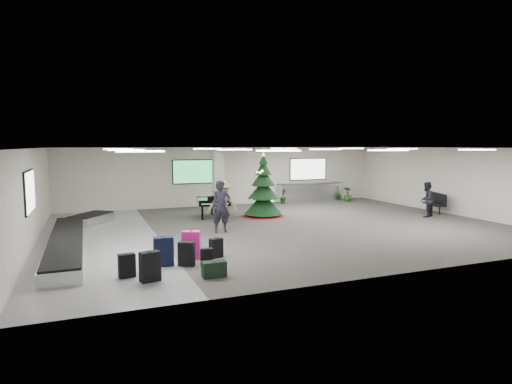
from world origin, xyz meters
name	(u,v)px	position (x,y,z in m)	size (l,w,h in m)	color
ground	(281,227)	(0.00, 0.00, 0.00)	(18.00, 18.00, 0.00)	#3C3A37
room_envelope	(267,169)	(-0.38, 0.67, 2.33)	(18.02, 14.02, 3.21)	beige
baggage_carousel	(73,237)	(-7.84, -0.08, 0.21)	(2.28, 9.71, 0.43)	silver
service_counter	(310,192)	(5.00, 6.65, 0.55)	(4.05, 0.65, 1.08)	silver
suitcase_0	(150,267)	(-5.98, -5.24, 0.37)	(0.52, 0.37, 0.76)	black
suitcase_1	(187,254)	(-4.86, -4.23, 0.34)	(0.49, 0.40, 0.69)	black
pink_suitcase	(191,245)	(-4.56, -3.52, 0.41)	(0.59, 0.47, 0.84)	#D51B82
suitcase_3	(216,248)	(-3.86, -3.68, 0.29)	(0.43, 0.32, 0.60)	black
navy_suitcase	(164,251)	(-5.45, -3.99, 0.40)	(0.54, 0.33, 0.83)	black
suitcase_5	(127,266)	(-6.48, -4.71, 0.30)	(0.43, 0.27, 0.62)	black
green_duffel	(214,269)	(-4.44, -5.46, 0.20)	(0.60, 0.30, 0.42)	black
suitcase_7	(206,257)	(-4.35, -4.42, 0.24)	(0.36, 0.24, 0.50)	black
christmas_tree	(263,194)	(0.31, 2.68, 1.03)	(2.11, 2.11, 3.01)	maroon
grand_piano	(213,201)	(-1.95, 3.24, 0.74)	(1.69, 2.04, 1.05)	black
bench	(435,202)	(8.60, 0.52, 0.55)	(1.00, 1.63, 0.98)	black
traveler_a	(221,206)	(-2.61, -0.15, 0.99)	(0.72, 0.47, 1.98)	black
traveler_b	(223,204)	(-2.31, 0.62, 0.95)	(1.23, 0.71, 1.91)	#91805A
traveler_bench	(426,199)	(7.23, -0.33, 0.82)	(0.79, 0.62, 1.63)	black
potted_plant_left	(283,196)	(3.08, 6.32, 0.42)	(0.46, 0.37, 0.84)	#173E13
potted_plant_right	(348,194)	(7.04, 5.79, 0.43)	(0.48, 0.48, 0.86)	#173E13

